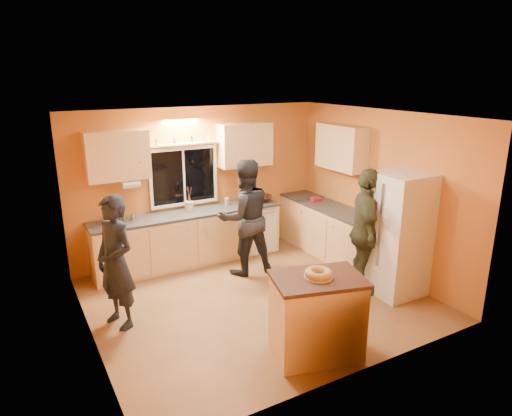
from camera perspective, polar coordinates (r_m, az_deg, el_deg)
ground at (r=6.71m, az=0.08°, el=-11.25°), size 4.50×4.50×0.00m
room_shell at (r=6.53m, az=-0.77°, el=3.16°), size 4.54×4.04×2.61m
back_counter at (r=7.94m, az=-5.87°, el=-3.27°), size 4.23×0.62×0.90m
right_counter at (r=7.94m, az=10.66°, el=-3.47°), size 0.62×1.84×0.90m
refrigerator at (r=6.87m, az=17.38°, el=-3.20°), size 0.72×0.70×1.80m
island at (r=5.35m, az=7.59°, el=-13.20°), size 1.15×0.92×0.97m
bundt_pastry at (r=5.11m, az=7.82°, el=-8.11°), size 0.31×0.31×0.09m
person_left at (r=5.98m, az=-17.14°, el=-6.51°), size 0.62×0.74×1.73m
person_center at (r=7.21m, az=-1.41°, el=-1.19°), size 0.97×0.79×1.86m
person_right at (r=6.77m, az=13.52°, el=-2.91°), size 0.97×1.16×1.86m
mixing_bowl at (r=8.25m, az=0.69°, el=1.22°), size 0.49×0.49×0.09m
utensil_crock at (r=7.69m, az=-8.35°, el=0.17°), size 0.14×0.14×0.17m
potted_plant at (r=7.16m, az=14.68°, el=-0.95°), size 0.32×0.30×0.29m
red_box at (r=8.31m, az=7.50°, el=1.10°), size 0.18×0.14×0.07m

